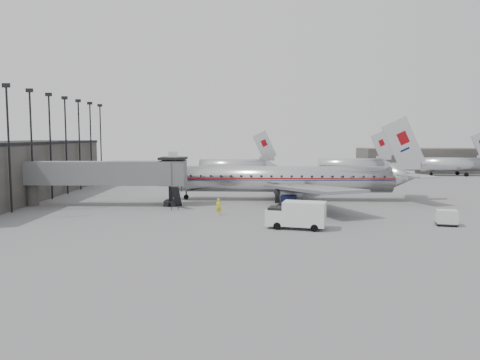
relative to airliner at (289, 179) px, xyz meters
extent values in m
plane|color=slate|center=(-6.75, -8.96, -3.00)|extent=(160.00, 160.00, 0.00)
cube|color=#3D3A37|center=(-40.75, 1.04, 1.00)|extent=(12.00, 46.00, 8.00)
cube|color=#3D3A37|center=(38.25, 51.04, 0.00)|extent=(30.00, 12.00, 6.00)
cube|color=gold|center=(-3.75, -2.96, -2.99)|extent=(60.00, 0.15, 0.01)
cube|color=#5D5F62|center=(-28.75, -5.36, 1.30)|extent=(12.00, 2.80, 3.00)
cube|color=#5D5F62|center=(-19.75, -5.36, 1.30)|extent=(8.00, 3.00, 3.10)
cube|color=#5D5F62|center=(-15.75, -4.96, 1.30)|extent=(3.20, 3.60, 3.20)
cube|color=black|center=(-15.75, -4.96, 3.20)|extent=(3.40, 3.80, 0.30)
cube|color=white|center=(-15.75, -4.96, 3.70)|extent=(1.20, 0.15, 0.80)
cylinder|color=black|center=(-16.05, -5.36, -1.60)|extent=(0.56, 0.56, 2.80)
cube|color=black|center=(-16.05, -5.36, -2.65)|extent=(1.60, 2.20, 0.70)
cylinder|color=black|center=(-16.05, -6.36, -2.70)|extent=(0.30, 0.60, 0.60)
cylinder|color=black|center=(-16.05, -4.36, -2.70)|extent=(0.30, 0.60, 0.60)
cylinder|color=#3D3A37|center=(-34.25, -5.36, -1.60)|extent=(1.60, 1.60, 2.80)
cube|color=black|center=(-14.95, -7.66, -1.50)|extent=(0.90, 3.20, 2.90)
cylinder|color=black|center=(-34.25, -10.96, 4.50)|extent=(0.24, 0.24, 15.00)
cube|color=black|center=(-34.25, -10.96, 12.00)|extent=(0.90, 0.25, 0.50)
cylinder|color=black|center=(-34.25, -4.96, 4.50)|extent=(0.24, 0.24, 15.00)
cube|color=black|center=(-34.25, -4.96, 12.00)|extent=(0.90, 0.25, 0.50)
cylinder|color=black|center=(-34.25, 1.04, 4.50)|extent=(0.24, 0.24, 15.00)
cube|color=black|center=(-34.25, 1.04, 12.00)|extent=(0.90, 0.25, 0.50)
cylinder|color=black|center=(-34.25, 7.04, 4.50)|extent=(0.24, 0.24, 15.00)
cube|color=black|center=(-34.25, 7.04, 12.00)|extent=(0.90, 0.25, 0.50)
cylinder|color=black|center=(-34.25, 13.04, 4.50)|extent=(0.24, 0.24, 15.00)
cube|color=black|center=(-34.25, 13.04, 12.00)|extent=(0.90, 0.25, 0.50)
cylinder|color=black|center=(-34.25, 19.04, 4.50)|extent=(0.24, 0.24, 15.00)
cube|color=black|center=(-34.25, 19.04, 12.00)|extent=(0.90, 0.25, 0.50)
cylinder|color=black|center=(-34.25, 25.04, 4.50)|extent=(0.24, 0.24, 15.00)
cube|color=black|center=(-34.25, 25.04, 12.00)|extent=(0.90, 0.25, 0.50)
cylinder|color=silver|center=(-8.75, 33.04, -0.40)|extent=(14.00, 3.20, 3.20)
cube|color=silver|center=(-1.95, 33.04, 4.00)|extent=(5.17, 0.26, 6.52)
cylinder|color=black|center=(-13.25, 33.04, -2.50)|extent=(0.24, 0.24, 1.00)
cylinder|color=silver|center=(17.25, 37.04, -0.40)|extent=(14.00, 3.20, 3.20)
cube|color=silver|center=(24.05, 37.04, 4.00)|extent=(5.17, 0.26, 6.52)
cylinder|color=black|center=(12.75, 37.04, -2.50)|extent=(0.24, 0.24, 1.00)
cylinder|color=silver|center=(41.25, 41.04, -0.40)|extent=(14.00, 3.20, 3.20)
cylinder|color=black|center=(36.75, 41.04, -2.50)|extent=(0.24, 0.24, 1.00)
cylinder|color=silver|center=(-0.75, 0.04, 0.01)|extent=(30.21, 5.19, 3.71)
cone|color=silver|center=(-17.27, 0.85, 0.01)|extent=(3.19, 3.85, 3.71)
cone|color=silver|center=(16.06, -0.79, 0.41)|extent=(4.18, 3.72, 3.52)
cube|color=maroon|center=(-0.75, 0.04, 0.26)|extent=(30.21, 5.24, 0.18)
cube|color=#08154B|center=(-0.75, 0.04, 0.03)|extent=(30.21, 5.24, 0.10)
cube|color=silver|center=(15.76, -0.78, 5.02)|extent=(6.16, 0.60, 7.70)
cube|color=gray|center=(2.70, 8.90, -0.29)|extent=(12.15, 16.79, 1.19)
cube|color=gray|center=(1.81, -9.12, -0.29)|extent=(10.93, 16.94, 1.19)
cylinder|color=gray|center=(0.01, 5.22, -1.54)|extent=(3.51, 2.27, 2.10)
cylinder|color=gray|center=(-0.51, -5.19, -1.54)|extent=(3.51, 2.27, 2.10)
cylinder|color=black|center=(-14.76, 0.73, -2.35)|extent=(0.20, 0.20, 1.30)
cylinder|color=black|center=(1.38, 2.54, -2.30)|extent=(0.26, 0.26, 1.40)
cylinder|color=black|center=(1.38, 2.54, -2.55)|extent=(1.02, 0.40, 1.00)
cylinder|color=black|center=(1.12, -2.66, -2.30)|extent=(0.26, 0.26, 1.40)
cylinder|color=black|center=(1.12, -2.66, -2.55)|extent=(1.02, 0.40, 1.00)
cube|color=silver|center=(-0.59, -20.79, -1.47)|extent=(4.53, 3.28, 2.37)
cube|color=silver|center=(-3.31, -20.02, -1.92)|extent=(2.32, 2.56, 1.58)
cube|color=black|center=(-3.31, -20.02, -1.25)|extent=(1.83, 2.22, 0.68)
cylinder|color=black|center=(-3.26, -21.09, -2.64)|extent=(0.77, 0.47, 0.72)
cylinder|color=black|center=(-2.71, -19.14, -2.64)|extent=(0.77, 0.47, 0.72)
cylinder|color=black|center=(0.22, -22.07, -2.64)|extent=(0.77, 0.47, 0.72)
cylinder|color=black|center=(0.78, -20.11, -2.64)|extent=(0.77, 0.47, 0.72)
cube|color=black|center=(-0.75, -6.96, -2.08)|extent=(2.14, 1.76, 1.35)
cube|color=black|center=(-0.75, -6.96, -2.81)|extent=(2.26, 1.87, 0.12)
cylinder|color=black|center=(-1.61, -7.40, -2.85)|extent=(0.30, 0.16, 0.29)
cylinder|color=black|center=(-0.09, -7.67, -2.85)|extent=(0.30, 0.16, 0.29)
cylinder|color=black|center=(-1.41, -6.26, -2.85)|extent=(0.30, 0.16, 0.29)
cylinder|color=black|center=(0.11, -6.53, -2.85)|extent=(0.30, 0.16, 0.29)
cube|color=silver|center=(14.18, -18.96, -2.07)|extent=(2.25, 1.89, 1.36)
cube|color=black|center=(14.18, -18.96, -2.80)|extent=(2.36, 2.01, 0.12)
cylinder|color=black|center=(13.29, -19.34, -2.85)|extent=(0.31, 0.19, 0.29)
cylinder|color=black|center=(14.80, -19.72, -2.85)|extent=(0.31, 0.19, 0.29)
cylinder|color=black|center=(13.57, -18.20, -2.85)|extent=(0.31, 0.19, 0.29)
cylinder|color=black|center=(15.08, -18.59, -2.85)|extent=(0.31, 0.19, 0.29)
imported|color=yellow|center=(-9.39, -12.52, -2.04)|extent=(0.80, 0.65, 1.91)
camera|label=1|loc=(-6.67, -66.09, 6.15)|focal=35.00mm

